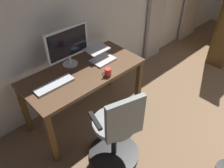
{
  "coord_description": "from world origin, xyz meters",
  "views": [
    {
      "loc": [
        2.63,
        -0.65,
        2.29
      ],
      "look_at": [
        1.49,
        -1.86,
        0.95
      ],
      "focal_mm": 37.12,
      "sensor_mm": 36.0,
      "label": 1
    }
  ],
  "objects_px": {
    "desk": "(84,78)",
    "office_chair": "(117,132)",
    "laptop": "(101,56)",
    "mug_coffee": "(108,72)",
    "computer_keyboard": "(54,85)",
    "computer_monitor": "(68,44)"
  },
  "relations": [
    {
      "from": "desk",
      "to": "computer_keyboard",
      "type": "relative_size",
      "value": 3.24
    },
    {
      "from": "office_chair",
      "to": "computer_monitor",
      "type": "xyz_separation_m",
      "value": [
        -0.16,
        -0.97,
        0.52
      ]
    },
    {
      "from": "laptop",
      "to": "mug_coffee",
      "type": "relative_size",
      "value": 2.61
    },
    {
      "from": "mug_coffee",
      "to": "desk",
      "type": "bearing_deg",
      "value": -60.42
    },
    {
      "from": "computer_keyboard",
      "to": "mug_coffee",
      "type": "bearing_deg",
      "value": 154.91
    },
    {
      "from": "computer_monitor",
      "to": "mug_coffee",
      "type": "bearing_deg",
      "value": 109.73
    },
    {
      "from": "office_chair",
      "to": "mug_coffee",
      "type": "height_order",
      "value": "office_chair"
    },
    {
      "from": "computer_monitor",
      "to": "laptop",
      "type": "height_order",
      "value": "computer_monitor"
    },
    {
      "from": "computer_monitor",
      "to": "computer_keyboard",
      "type": "bearing_deg",
      "value": 32.07
    },
    {
      "from": "desk",
      "to": "office_chair",
      "type": "bearing_deg",
      "value": 76.42
    },
    {
      "from": "laptop",
      "to": "mug_coffee",
      "type": "distance_m",
      "value": 0.34
    },
    {
      "from": "computer_keyboard",
      "to": "mug_coffee",
      "type": "xyz_separation_m",
      "value": [
        -0.53,
        0.25,
        0.03
      ]
    },
    {
      "from": "desk",
      "to": "computer_keyboard",
      "type": "height_order",
      "value": "computer_keyboard"
    },
    {
      "from": "office_chair",
      "to": "computer_keyboard",
      "type": "distance_m",
      "value": 0.82
    },
    {
      "from": "office_chair",
      "to": "mug_coffee",
      "type": "distance_m",
      "value": 0.67
    },
    {
      "from": "computer_monitor",
      "to": "mug_coffee",
      "type": "relative_size",
      "value": 4.42
    },
    {
      "from": "computer_keyboard",
      "to": "office_chair",
      "type": "bearing_deg",
      "value": 105.4
    },
    {
      "from": "desk",
      "to": "computer_monitor",
      "type": "bearing_deg",
      "value": -83.78
    },
    {
      "from": "desk",
      "to": "computer_keyboard",
      "type": "distance_m",
      "value": 0.4
    },
    {
      "from": "desk",
      "to": "laptop",
      "type": "distance_m",
      "value": 0.34
    },
    {
      "from": "office_chair",
      "to": "computer_keyboard",
      "type": "bearing_deg",
      "value": 121.27
    },
    {
      "from": "desk",
      "to": "office_chair",
      "type": "relative_size",
      "value": 1.41
    }
  ]
}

